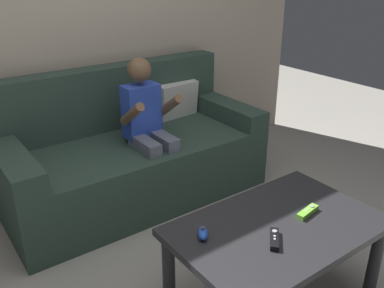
# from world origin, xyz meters

# --- Properties ---
(wall_back) EXTENTS (4.13, 0.05, 2.50)m
(wall_back) POSITION_xyz_m (0.00, 1.76, 1.25)
(wall_back) COLOR #B2A38E
(wall_back) RESTS_ON ground
(couch) EXTENTS (1.76, 0.80, 0.88)m
(couch) POSITION_xyz_m (0.23, 1.37, 0.30)
(couch) COLOR #2D4238
(couch) RESTS_ON ground
(person_seated_on_couch) EXTENTS (0.33, 0.40, 0.99)m
(person_seated_on_couch) POSITION_xyz_m (0.27, 1.18, 0.57)
(person_seated_on_couch) COLOR slate
(person_seated_on_couch) RESTS_ON ground
(coffee_table) EXTENTS (0.96, 0.62, 0.45)m
(coffee_table) POSITION_xyz_m (0.26, 0.03, 0.38)
(coffee_table) COLOR #232326
(coffee_table) RESTS_ON ground
(game_remote_lime_near_edge) EXTENTS (0.14, 0.06, 0.03)m
(game_remote_lime_near_edge) POSITION_xyz_m (0.44, 0.01, 0.46)
(game_remote_lime_near_edge) COLOR #72C638
(game_remote_lime_near_edge) RESTS_ON coffee_table
(nunchuk_blue) EXTENTS (0.09, 0.10, 0.05)m
(nunchuk_blue) POSITION_xyz_m (-0.07, 0.16, 0.47)
(nunchuk_blue) COLOR blue
(nunchuk_blue) RESTS_ON coffee_table
(game_remote_black_far_corner) EXTENTS (0.13, 0.12, 0.03)m
(game_remote_black_far_corner) POSITION_xyz_m (0.16, -0.04, 0.46)
(game_remote_black_far_corner) COLOR black
(game_remote_black_far_corner) RESTS_ON coffee_table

